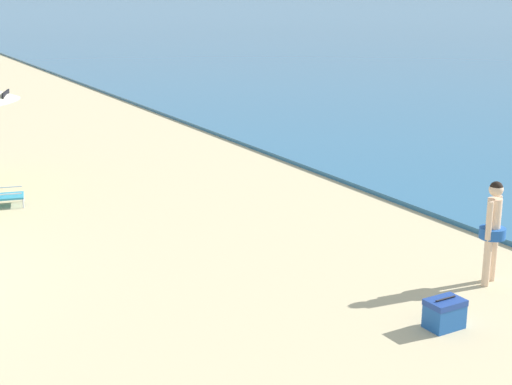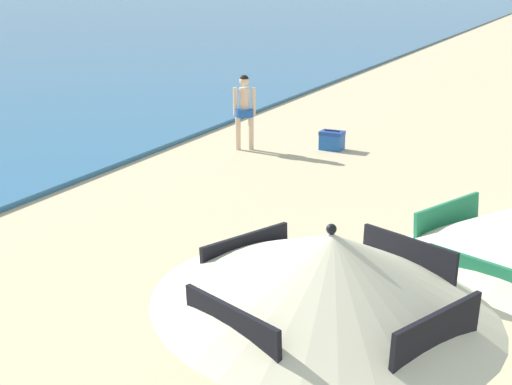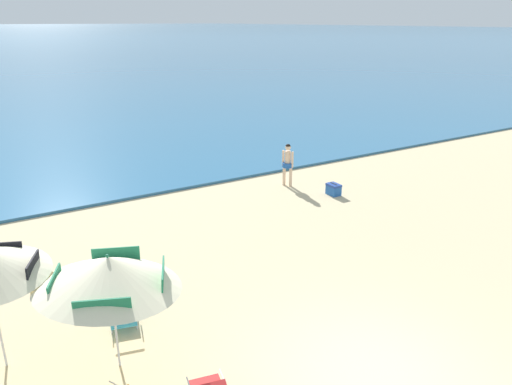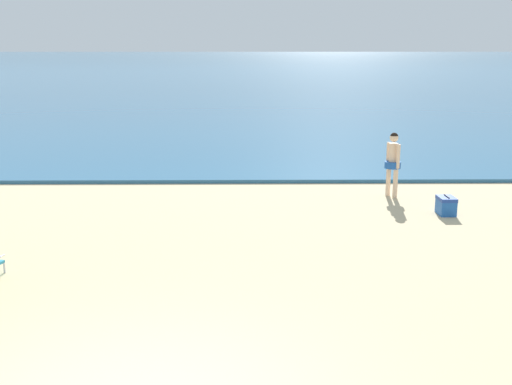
# 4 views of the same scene
# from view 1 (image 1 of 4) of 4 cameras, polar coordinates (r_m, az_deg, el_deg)

# --- Properties ---
(lounge_chair_beside_umbrella) EXTENTS (0.73, 0.99, 0.53)m
(lounge_chair_beside_umbrella) POSITION_cam_1_polar(r_m,az_deg,el_deg) (16.25, -18.65, -0.07)
(lounge_chair_beside_umbrella) COLOR teal
(lounge_chair_beside_umbrella) RESTS_ON ground
(person_standing_near_shore) EXTENTS (0.39, 0.44, 1.60)m
(person_standing_near_shore) POSITION_cam_1_polar(r_m,az_deg,el_deg) (11.84, 17.39, -2.35)
(person_standing_near_shore) COLOR beige
(person_standing_near_shore) RESTS_ON ground
(cooler_box) EXTENTS (0.35, 0.50, 0.43)m
(cooler_box) POSITION_cam_1_polar(r_m,az_deg,el_deg) (10.42, 13.99, -8.82)
(cooler_box) COLOR #1E56A8
(cooler_box) RESTS_ON ground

